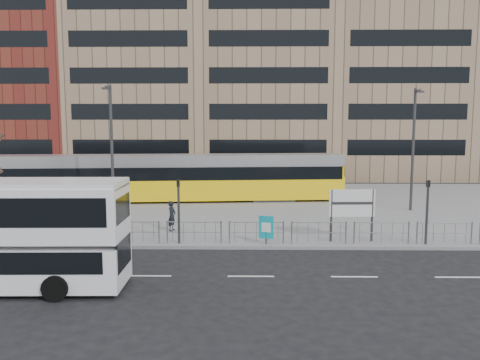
{
  "coord_description": "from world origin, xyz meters",
  "views": [
    {
      "loc": [
        1.82,
        -21.55,
        5.81
      ],
      "look_at": [
        1.44,
        6.0,
        2.6
      ],
      "focal_mm": 35.0,
      "sensor_mm": 36.0,
      "label": 1
    }
  ],
  "objects_px": {
    "pedestrian": "(172,216)",
    "lamp_post_west": "(112,145)",
    "ad_panel": "(266,228)",
    "traffic_light_west": "(179,203)",
    "traffic_light_east": "(427,204)",
    "lamp_post_east": "(414,144)",
    "tram": "(146,178)",
    "station_sign": "(352,205)"
  },
  "relations": [
    {
      "from": "ad_panel",
      "to": "tram",
      "type": "bearing_deg",
      "value": 142.66
    },
    {
      "from": "lamp_post_east",
      "to": "traffic_light_west",
      "type": "bearing_deg",
      "value": -147.6
    },
    {
      "from": "pedestrian",
      "to": "traffic_light_east",
      "type": "relative_size",
      "value": 0.53
    },
    {
      "from": "pedestrian",
      "to": "lamp_post_west",
      "type": "relative_size",
      "value": 0.2
    },
    {
      "from": "tram",
      "to": "station_sign",
      "type": "height_order",
      "value": "tram"
    },
    {
      "from": "pedestrian",
      "to": "lamp_post_west",
      "type": "xyz_separation_m",
      "value": [
        -4.3,
        3.95,
        3.63
      ]
    },
    {
      "from": "traffic_light_east",
      "to": "lamp_post_west",
      "type": "xyz_separation_m",
      "value": [
        -16.94,
        6.66,
        2.47
      ]
    },
    {
      "from": "pedestrian",
      "to": "lamp_post_west",
      "type": "distance_m",
      "value": 6.88
    },
    {
      "from": "ad_panel",
      "to": "traffic_light_west",
      "type": "height_order",
      "value": "traffic_light_west"
    },
    {
      "from": "traffic_light_east",
      "to": "traffic_light_west",
      "type": "bearing_deg",
      "value": 170.11
    },
    {
      "from": "station_sign",
      "to": "lamp_post_east",
      "type": "relative_size",
      "value": 0.32
    },
    {
      "from": "pedestrian",
      "to": "station_sign",
      "type": "bearing_deg",
      "value": -85.35
    },
    {
      "from": "tram",
      "to": "lamp_post_west",
      "type": "bearing_deg",
      "value": -102.55
    },
    {
      "from": "lamp_post_west",
      "to": "traffic_light_west",
      "type": "bearing_deg",
      "value": -52.71
    },
    {
      "from": "ad_panel",
      "to": "pedestrian",
      "type": "height_order",
      "value": "pedestrian"
    },
    {
      "from": "lamp_post_west",
      "to": "station_sign",
      "type": "bearing_deg",
      "value": -24.4
    },
    {
      "from": "traffic_light_west",
      "to": "lamp_post_west",
      "type": "xyz_separation_m",
      "value": [
        -5.07,
        6.66,
        2.47
      ]
    },
    {
      "from": "ad_panel",
      "to": "traffic_light_east",
      "type": "relative_size",
      "value": 0.44
    },
    {
      "from": "station_sign",
      "to": "ad_panel",
      "type": "xyz_separation_m",
      "value": [
        -4.22,
        -0.64,
        -0.98
      ]
    },
    {
      "from": "station_sign",
      "to": "lamp_post_west",
      "type": "height_order",
      "value": "lamp_post_west"
    },
    {
      "from": "pedestrian",
      "to": "traffic_light_west",
      "type": "relative_size",
      "value": 0.53
    },
    {
      "from": "ad_panel",
      "to": "pedestrian",
      "type": "xyz_separation_m",
      "value": [
        -4.97,
        2.81,
        0.02
      ]
    },
    {
      "from": "pedestrian",
      "to": "traffic_light_west",
      "type": "xyz_separation_m",
      "value": [
        0.78,
        -2.71,
        1.16
      ]
    },
    {
      "from": "tram",
      "to": "ad_panel",
      "type": "distance_m",
      "value": 15.35
    },
    {
      "from": "tram",
      "to": "lamp_post_east",
      "type": "relative_size",
      "value": 3.67
    },
    {
      "from": "tram",
      "to": "traffic_light_east",
      "type": "bearing_deg",
      "value": -43.21
    },
    {
      "from": "ad_panel",
      "to": "traffic_light_west",
      "type": "relative_size",
      "value": 0.44
    },
    {
      "from": "lamp_post_east",
      "to": "tram",
      "type": "bearing_deg",
      "value": 169.16
    },
    {
      "from": "station_sign",
      "to": "pedestrian",
      "type": "bearing_deg",
      "value": 164.79
    },
    {
      "from": "pedestrian",
      "to": "traffic_light_west",
      "type": "height_order",
      "value": "traffic_light_west"
    },
    {
      "from": "station_sign",
      "to": "pedestrian",
      "type": "distance_m",
      "value": 9.49
    },
    {
      "from": "lamp_post_west",
      "to": "lamp_post_east",
      "type": "relative_size",
      "value": 1.01
    },
    {
      "from": "traffic_light_east",
      "to": "lamp_post_east",
      "type": "xyz_separation_m",
      "value": [
        2.45,
        9.08,
        2.45
      ]
    },
    {
      "from": "traffic_light_west",
      "to": "lamp_post_west",
      "type": "distance_m",
      "value": 8.73
    },
    {
      "from": "pedestrian",
      "to": "lamp_post_west",
      "type": "height_order",
      "value": "lamp_post_west"
    },
    {
      "from": "station_sign",
      "to": "traffic_light_east",
      "type": "relative_size",
      "value": 0.83
    },
    {
      "from": "station_sign",
      "to": "traffic_light_east",
      "type": "bearing_deg",
      "value": -10.92
    },
    {
      "from": "tram",
      "to": "station_sign",
      "type": "bearing_deg",
      "value": -48.76
    },
    {
      "from": "pedestrian",
      "to": "tram",
      "type": "bearing_deg",
      "value": 37.4
    },
    {
      "from": "lamp_post_east",
      "to": "lamp_post_west",
      "type": "bearing_deg",
      "value": -172.87
    },
    {
      "from": "station_sign",
      "to": "traffic_light_west",
      "type": "xyz_separation_m",
      "value": [
        -8.42,
        -0.54,
        0.19
      ]
    },
    {
      "from": "tram",
      "to": "traffic_light_west",
      "type": "bearing_deg",
      "value": -76.4
    }
  ]
}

